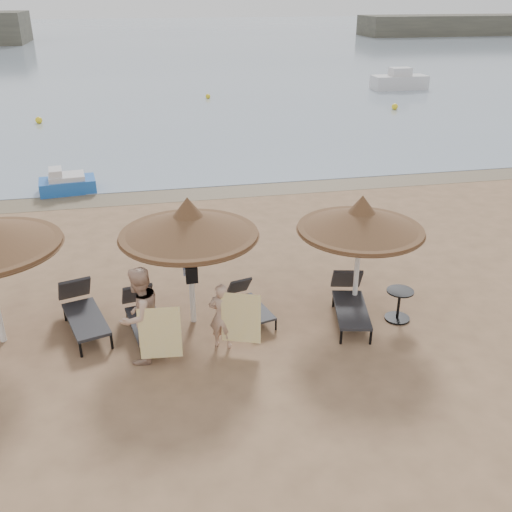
{
  "coord_description": "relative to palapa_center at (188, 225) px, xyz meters",
  "views": [
    {
      "loc": [
        -1.01,
        -10.3,
        6.71
      ],
      "look_at": [
        1.35,
        1.2,
        1.2
      ],
      "focal_mm": 40.0,
      "sensor_mm": 36.0,
      "label": 1
    }
  ],
  "objects": [
    {
      "name": "ground",
      "position": [
        0.19,
        -0.65,
        -2.32
      ],
      "size": [
        160.0,
        160.0,
        0.0
      ],
      "primitive_type": "plane",
      "color": "#946E4E",
      "rests_on": "ground"
    },
    {
      "name": "sea",
      "position": [
        0.19,
        79.35,
        -2.3
      ],
      "size": [
        200.0,
        140.0,
        0.03
      ],
      "primitive_type": "cube",
      "color": "gray",
      "rests_on": "ground"
    },
    {
      "name": "wet_sand_strip",
      "position": [
        0.19,
        8.75,
        -2.31
      ],
      "size": [
        200.0,
        1.6,
        0.01
      ],
      "primitive_type": "cube",
      "color": "brown",
      "rests_on": "ground"
    },
    {
      "name": "palapa_center",
      "position": [
        0.0,
        0.0,
        0.0
      ],
      "size": [
        2.94,
        2.94,
        2.91
      ],
      "rotation": [
        0.0,
        0.0,
        -0.37
      ],
      "color": "white",
      "rests_on": "ground"
    },
    {
      "name": "palapa_right",
      "position": [
        3.69,
        -0.2,
        -0.12
      ],
      "size": [
        2.78,
        2.78,
        2.76
      ],
      "rotation": [
        0.0,
        0.0,
        0.38
      ],
      "color": "white",
      "rests_on": "ground"
    },
    {
      "name": "lounger_far_left",
      "position": [
        -2.37,
        0.25,
        -1.9
      ],
      "size": [
        1.24,
        2.19,
        0.93
      ],
      "rotation": [
        0.0,
        0.0,
        0.28
      ],
      "color": "black",
      "rests_on": "ground"
    },
    {
      "name": "lounger_near_left",
      "position": [
        -1.07,
        -0.17,
        -1.93
      ],
      "size": [
        0.99,
        2.03,
        0.87
      ],
      "rotation": [
        0.0,
        0.0,
        0.18
      ],
      "color": "black",
      "rests_on": "ground"
    },
    {
      "name": "lounger_near_right",
      "position": [
        1.27,
        0.05,
        -2.0
      ],
      "size": [
        0.91,
        1.66,
        0.71
      ],
      "rotation": [
        0.0,
        0.0,
        0.26
      ],
      "color": "black",
      "rests_on": "ground"
    },
    {
      "name": "lounger_far_right",
      "position": [
        3.46,
        -0.51,
        -1.91
      ],
      "size": [
        1.11,
        2.14,
        0.91
      ],
      "rotation": [
        0.0,
        0.0,
        -0.22
      ],
      "color": "black",
      "rests_on": "ground"
    },
    {
      "name": "side_table",
      "position": [
        4.49,
        -0.82,
        -1.98
      ],
      "size": [
        0.6,
        0.6,
        0.72
      ],
      "rotation": [
        0.0,
        0.0,
        0.17
      ],
      "color": "black",
      "rests_on": "ground"
    },
    {
      "name": "person_left",
      "position": [
        -1.12,
        -1.23,
        -1.15
      ],
      "size": [
        1.25,
        1.25,
        2.33
      ],
      "primitive_type": "imported",
      "rotation": [
        0.0,
        0.0,
        3.92
      ],
      "color": "tan",
      "rests_on": "ground"
    },
    {
      "name": "person_right",
      "position": [
        0.49,
        -1.1,
        -1.48
      ],
      "size": [
        0.9,
        0.74,
        1.68
      ],
      "primitive_type": "imported",
      "rotation": [
        0.0,
        0.0,
        2.78
      ],
      "color": "tan",
      "rests_on": "ground"
    },
    {
      "name": "towel_left",
      "position": [
        -0.77,
        -1.58,
        -1.54
      ],
      "size": [
        0.8,
        0.09,
        1.12
      ],
      "rotation": [
        0.0,
        0.0,
        -0.09
      ],
      "color": "yellow",
      "rests_on": "ground"
    },
    {
      "name": "towel_right",
      "position": [
        0.84,
        -1.35,
        -1.54
      ],
      "size": [
        0.76,
        0.3,
        1.12
      ],
      "rotation": [
        0.0,
        0.0,
        -0.36
      ],
      "color": "yellow",
      "rests_on": "ground"
    },
    {
      "name": "bag_patterned",
      "position": [
        0.0,
        0.18,
        -1.08
      ],
      "size": [
        0.31,
        0.17,
        0.38
      ],
      "rotation": [
        0.0,
        0.0,
        -0.27
      ],
      "color": "silver",
      "rests_on": "ground"
    },
    {
      "name": "bag_dark",
      "position": [
        0.0,
        -0.16,
        -1.1
      ],
      "size": [
        0.26,
        0.1,
        0.36
      ],
      "rotation": [
        0.0,
        0.0,
        0.04
      ],
      "color": "black",
      "rests_on": "ground"
    },
    {
      "name": "pedal_boat",
      "position": [
        -3.57,
        9.85,
        -1.98
      ],
      "size": [
        2.07,
        1.38,
        0.91
      ],
      "rotation": [
        0.0,
        0.0,
        0.12
      ],
      "color": "blue",
      "rests_on": "ground"
    },
    {
      "name": "buoy_left",
      "position": [
        -6.2,
        22.32,
        -2.13
      ],
      "size": [
        0.38,
        0.38,
        0.38
      ],
      "primitive_type": "sphere",
      "color": "yellow",
      "rests_on": "ground"
    },
    {
      "name": "buoy_mid",
      "position": [
        3.91,
        28.31,
        -2.16
      ],
      "size": [
        0.32,
        0.32,
        0.32
      ],
      "primitive_type": "sphere",
      "color": "yellow",
      "rests_on": "ground"
    },
    {
      "name": "buoy_right",
      "position": [
        14.64,
        22.1,
        -2.13
      ],
      "size": [
        0.38,
        0.38,
        0.38
      ],
      "primitive_type": "sphere",
      "color": "yellow",
      "rests_on": "ground"
    }
  ]
}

